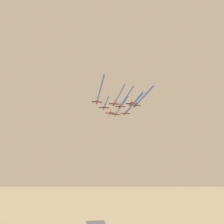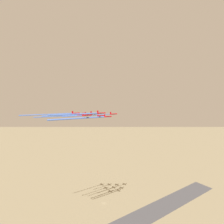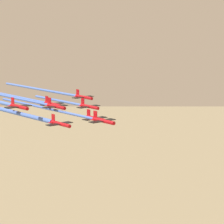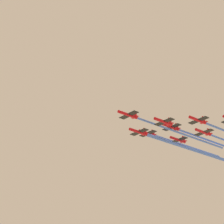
{
  "view_description": "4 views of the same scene",
  "coord_description": "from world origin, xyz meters",
  "px_view_note": "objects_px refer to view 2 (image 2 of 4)",
  "views": [
    {
      "loc": [
        -31.78,
        219.14,
        86.18
      ],
      "look_at": [
        -50.88,
        21.74,
        136.56
      ],
      "focal_mm": 35.0,
      "sensor_mm": 36.0,
      "label": 1
    },
    {
      "loc": [
        -216.79,
        115.57,
        149.62
      ],
      "look_at": [
        -56.0,
        19.82,
        137.62
      ],
      "focal_mm": 28.0,
      "sensor_mm": 36.0,
      "label": 2
    },
    {
      "loc": [
        -147.05,
        -101.35,
        164.64
      ],
      "look_at": [
        -52.57,
        16.22,
        137.83
      ],
      "focal_mm": 85.0,
      "sensor_mm": 36.0,
      "label": 3
    },
    {
      "loc": [
        59.19,
        -76.62,
        69.0
      ],
      "look_at": [
        -58.02,
        12.36,
        136.16
      ],
      "focal_mm": 70.0,
      "sensor_mm": 36.0,
      "label": 4
    }
  ],
  "objects_px": {
    "jet_2": "(107,117)",
    "jet_6": "(76,113)",
    "jet_0": "(113,114)",
    "jet_3": "(88,114)",
    "jet_4": "(94,114)",
    "jet_5": "(101,113)",
    "jet_7": "(81,115)",
    "jet_8": "(86,115)",
    "jet_1": "(101,116)"
  },
  "relations": [
    {
      "from": "jet_2",
      "to": "jet_8",
      "type": "height_order",
      "value": "jet_8"
    },
    {
      "from": "jet_2",
      "to": "jet_6",
      "type": "relative_size",
      "value": 1.0
    },
    {
      "from": "jet_1",
      "to": "jet_4",
      "type": "distance_m",
      "value": 13.91
    },
    {
      "from": "jet_3",
      "to": "jet_4",
      "type": "bearing_deg",
      "value": -0.0
    },
    {
      "from": "jet_0",
      "to": "jet_1",
      "type": "distance_m",
      "value": 13.67
    },
    {
      "from": "jet_0",
      "to": "jet_2",
      "type": "height_order",
      "value": "jet_0"
    },
    {
      "from": "jet_7",
      "to": "jet_8",
      "type": "relative_size",
      "value": 1.0
    },
    {
      "from": "jet_1",
      "to": "jet_5",
      "type": "distance_m",
      "value": 24.13
    },
    {
      "from": "jet_1",
      "to": "jet_4",
      "type": "relative_size",
      "value": 1.0
    },
    {
      "from": "jet_0",
      "to": "jet_5",
      "type": "bearing_deg",
      "value": -59.53
    },
    {
      "from": "jet_0",
      "to": "jet_4",
      "type": "distance_m",
      "value": 23.39
    },
    {
      "from": "jet_4",
      "to": "jet_8",
      "type": "xyz_separation_m",
      "value": [
        -7.4,
        11.35,
        -0.66
      ]
    },
    {
      "from": "jet_3",
      "to": "jet_8",
      "type": "xyz_separation_m",
      "value": [
        -21.13,
        10.71,
        0.9
      ]
    },
    {
      "from": "jet_2",
      "to": "jet_6",
      "type": "distance_m",
      "value": 36.17
    },
    {
      "from": "jet_5",
      "to": "jet_8",
      "type": "bearing_deg",
      "value": -120.47
    },
    {
      "from": "jet_3",
      "to": "jet_8",
      "type": "bearing_deg",
      "value": -29.54
    },
    {
      "from": "jet_3",
      "to": "jet_5",
      "type": "distance_m",
      "value": 27.64
    },
    {
      "from": "jet_2",
      "to": "jet_8",
      "type": "bearing_deg",
      "value": -90.0
    },
    {
      "from": "jet_0",
      "to": "jet_5",
      "type": "relative_size",
      "value": 1.0
    },
    {
      "from": "jet_0",
      "to": "jet_7",
      "type": "xyz_separation_m",
      "value": [
        5.24,
        35.31,
        -0.1
      ]
    },
    {
      "from": "jet_8",
      "to": "jet_4",
      "type": "bearing_deg",
      "value": 120.47
    },
    {
      "from": "jet_8",
      "to": "jet_1",
      "type": "bearing_deg",
      "value": 120.47
    },
    {
      "from": "jet_5",
      "to": "jet_2",
      "type": "bearing_deg",
      "value": 120.47
    },
    {
      "from": "jet_2",
      "to": "jet_1",
      "type": "bearing_deg",
      "value": 180.0
    },
    {
      "from": "jet_1",
      "to": "jet_6",
      "type": "distance_m",
      "value": 27.25
    },
    {
      "from": "jet_5",
      "to": "jet_6",
      "type": "height_order",
      "value": "jet_5"
    },
    {
      "from": "jet_1",
      "to": "jet_2",
      "type": "bearing_deg",
      "value": -0.0
    },
    {
      "from": "jet_5",
      "to": "jet_8",
      "type": "relative_size",
      "value": 1.0
    },
    {
      "from": "jet_7",
      "to": "jet_8",
      "type": "xyz_separation_m",
      "value": [
        -13.72,
        -0.64,
        0.74
      ]
    },
    {
      "from": "jet_2",
      "to": "jet_0",
      "type": "bearing_deg",
      "value": 120.47
    },
    {
      "from": "jet_4",
      "to": "jet_8",
      "type": "relative_size",
      "value": 1.0
    },
    {
      "from": "jet_1",
      "to": "jet_6",
      "type": "xyz_separation_m",
      "value": [
        12.64,
        23.97,
        2.87
      ]
    },
    {
      "from": "jet_1",
      "to": "jet_2",
      "type": "relative_size",
      "value": 1.0
    },
    {
      "from": "jet_3",
      "to": "jet_4",
      "type": "xyz_separation_m",
      "value": [
        -13.72,
        -0.64,
        1.57
      ]
    },
    {
      "from": "jet_1",
      "to": "jet_7",
      "type": "xyz_separation_m",
      "value": [
        -1.08,
        23.33,
        1.75
      ]
    },
    {
      "from": "jet_5",
      "to": "jet_0",
      "type": "bearing_deg",
      "value": 120.47
    },
    {
      "from": "jet_5",
      "to": "jet_7",
      "type": "height_order",
      "value": "jet_5"
    },
    {
      "from": "jet_4",
      "to": "jet_7",
      "type": "height_order",
      "value": "jet_4"
    },
    {
      "from": "jet_5",
      "to": "jet_7",
      "type": "distance_m",
      "value": 23.86
    },
    {
      "from": "jet_4",
      "to": "jet_6",
      "type": "distance_m",
      "value": 23.69
    },
    {
      "from": "jet_0",
      "to": "jet_7",
      "type": "distance_m",
      "value": 35.7
    },
    {
      "from": "jet_0",
      "to": "jet_3",
      "type": "bearing_deg",
      "value": -120.47
    },
    {
      "from": "jet_0",
      "to": "jet_2",
      "type": "xyz_separation_m",
      "value": [
        -7.4,
        11.35,
        -1.72
      ]
    },
    {
      "from": "jet_0",
      "to": "jet_1",
      "type": "xyz_separation_m",
      "value": [
        6.32,
        11.98,
        -1.84
      ]
    },
    {
      "from": "jet_2",
      "to": "jet_7",
      "type": "relative_size",
      "value": 1.0
    },
    {
      "from": "jet_4",
      "to": "jet_6",
      "type": "bearing_deg",
      "value": -150.46
    },
    {
      "from": "jet_4",
      "to": "jet_5",
      "type": "height_order",
      "value": "jet_5"
    },
    {
      "from": "jet_7",
      "to": "jet_4",
      "type": "bearing_deg",
      "value": 59.53
    },
    {
      "from": "jet_5",
      "to": "jet_6",
      "type": "xyz_separation_m",
      "value": [
        33.77,
        13.25,
        -1.72
      ]
    },
    {
      "from": "jet_4",
      "to": "jet_7",
      "type": "distance_m",
      "value": 13.62
    }
  ]
}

